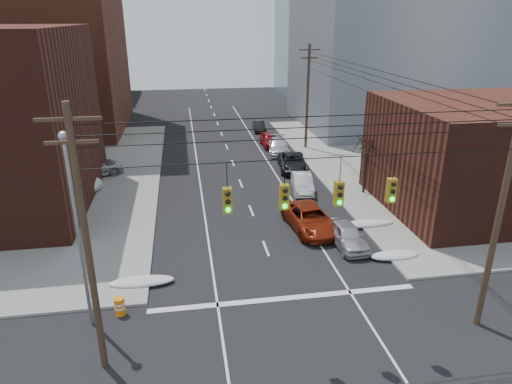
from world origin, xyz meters
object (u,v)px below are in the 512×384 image
object	(u,v)px
parked_car_c	(293,162)
lot_car_a	(73,181)
parked_car_e	(270,140)
lot_car_d	(30,176)
construction_barrel	(120,306)
lot_car_c	(35,188)
parked_car_a	(347,235)
parked_car_f	(259,126)
parked_car_b	(302,183)
lot_car_b	(94,167)
parked_car_d	(278,146)
red_pickup	(310,219)

from	to	relation	value
parked_car_c	lot_car_a	bearing A→B (deg)	-165.41
parked_car_e	lot_car_d	xyz separation A→B (m)	(-22.61, -9.29, 0.16)
construction_barrel	lot_car_d	bearing A→B (deg)	115.77
parked_car_c	lot_car_d	size ratio (longest dim) A/B	1.20
parked_car_c	construction_barrel	size ratio (longest dim) A/B	5.96
lot_car_c	lot_car_d	bearing A→B (deg)	-1.08
parked_car_a	parked_car_f	distance (m)	31.35
parked_car_e	lot_car_c	distance (m)	24.64
parked_car_a	parked_car_b	world-z (taller)	parked_car_a
parked_car_a	lot_car_d	world-z (taller)	lot_car_d
parked_car_a	parked_car_b	bearing A→B (deg)	89.29
parked_car_e	lot_car_b	xyz separation A→B (m)	(-17.61, -7.68, 0.13)
parked_car_d	parked_car_e	bearing A→B (deg)	105.48
lot_car_b	construction_barrel	size ratio (longest dim) A/B	5.83
parked_car_b	lot_car_b	world-z (taller)	lot_car_b
lot_car_a	red_pickup	bearing A→B (deg)	-98.34
lot_car_c	lot_car_d	world-z (taller)	lot_car_d
parked_car_c	lot_car_d	distance (m)	23.16
lot_car_a	lot_car_b	world-z (taller)	lot_car_a
lot_car_b	parked_car_c	bearing A→B (deg)	-114.93
parked_car_a	construction_barrel	world-z (taller)	parked_car_a
parked_car_c	parked_car_a	bearing A→B (deg)	-84.18
parked_car_b	lot_car_d	bearing A→B (deg)	175.45
parked_car_a	lot_car_d	xyz separation A→B (m)	(-22.92, 14.76, 0.19)
parked_car_b	construction_barrel	bearing A→B (deg)	-123.51
lot_car_c	lot_car_a	bearing A→B (deg)	-97.44
parked_car_f	lot_car_b	size ratio (longest dim) A/B	0.73
red_pickup	lot_car_b	size ratio (longest dim) A/B	1.06
lot_car_a	lot_car_c	bearing A→B (deg)	127.64
lot_car_a	construction_barrel	bearing A→B (deg)	-140.58
parked_car_b	lot_car_d	size ratio (longest dim) A/B	0.97
lot_car_a	lot_car_b	bearing A→B (deg)	5.03
parked_car_e	lot_car_c	size ratio (longest dim) A/B	1.03
parked_car_e	parked_car_f	world-z (taller)	parked_car_e
parked_car_a	lot_car_b	world-z (taller)	lot_car_b
parked_car_c	lot_car_b	xyz separation A→B (m)	(-18.15, 0.92, 0.13)
lot_car_d	red_pickup	bearing A→B (deg)	-114.08
parked_car_a	lot_car_b	size ratio (longest dim) A/B	0.81
parked_car_f	lot_car_c	size ratio (longest dim) A/B	0.90
red_pickup	construction_barrel	bearing A→B (deg)	-152.56
parked_car_e	parked_car_d	bearing A→B (deg)	-83.44
parked_car_e	lot_car_b	world-z (taller)	lot_car_b
parked_car_e	construction_barrel	xyz separation A→B (m)	(-13.05, -29.10, -0.29)
red_pickup	lot_car_b	bearing A→B (deg)	133.90
red_pickup	parked_car_b	xyz separation A→B (m)	(1.35, 7.14, -0.06)
parked_car_a	parked_car_e	size ratio (longest dim) A/B	0.96
parked_car_a	red_pickup	bearing A→B (deg)	119.18
red_pickup	parked_car_b	distance (m)	7.26
parked_car_d	construction_barrel	world-z (taller)	parked_car_d
parked_car_e	parked_car_a	bearing A→B (deg)	-90.28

